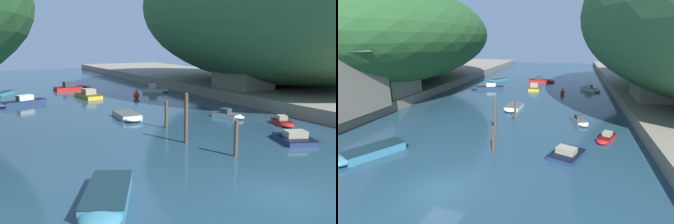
% 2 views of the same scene
% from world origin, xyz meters
% --- Properties ---
extents(water_surface, '(130.00, 130.00, 0.00)m').
position_xyz_m(water_surface, '(0.00, 30.00, 0.00)').
color(water_surface, '#234256').
rests_on(water_surface, ground).
extents(left_bank, '(22.00, 120.00, 1.33)m').
position_xyz_m(left_bank, '(-25.96, 30.00, 0.66)').
color(left_bank, gray).
rests_on(left_bank, ground).
extents(hillside_left, '(39.70, 55.57, 17.82)m').
position_xyz_m(hillside_left, '(-27.06, 26.53, 10.24)').
color(hillside_left, '#285628').
rests_on(hillside_left, left_bank).
extents(boathouse_shed, '(7.37, 7.77, 4.85)m').
position_xyz_m(boathouse_shed, '(-18.69, 19.55, 3.83)').
color(boathouse_shed, gray).
rests_on(boathouse_shed, left_bank).
extents(right_bank_cottage, '(5.18, 7.79, 4.46)m').
position_xyz_m(right_bank_cottage, '(19.10, 26.65, 3.65)').
color(right_bank_cottage, gray).
rests_on(right_bank_cottage, right_bank).
extents(boat_red_skiff, '(2.60, 6.17, 1.26)m').
position_xyz_m(boat_red_skiff, '(0.88, 36.75, 0.39)').
color(boat_red_skiff, gold).
rests_on(boat_red_skiff, water_surface).
extents(boat_far_upstream, '(5.95, 2.41, 1.35)m').
position_xyz_m(boat_far_upstream, '(1.36, 45.48, 0.41)').
color(boat_far_upstream, red).
rests_on(boat_far_upstream, water_surface).
extents(boat_near_quay, '(2.13, 4.59, 0.56)m').
position_xyz_m(boat_near_quay, '(0.33, 20.69, 0.28)').
color(boat_near_quay, white).
rests_on(boat_near_quay, water_surface).
extents(boat_navy_launch, '(3.82, 3.16, 1.25)m').
position_xyz_m(boat_navy_launch, '(11.52, 37.23, 0.39)').
color(boat_navy_launch, silver).
rests_on(boat_navy_launch, water_surface).
extents(boat_moored_right, '(6.53, 3.48, 1.17)m').
position_xyz_m(boat_moored_right, '(-8.01, 34.15, 0.37)').
color(boat_moored_right, navy).
rests_on(boat_moored_right, water_surface).
extents(boat_small_dinghy, '(3.64, 4.68, 0.48)m').
position_xyz_m(boat_small_dinghy, '(-8.99, 44.32, 0.24)').
color(boat_small_dinghy, teal).
rests_on(boat_small_dinghy, water_surface).
extents(boat_cabin_cruiser, '(3.42, 4.45, 0.88)m').
position_xyz_m(boat_cabin_cruiser, '(8.16, 7.37, 0.27)').
color(boat_cabin_cruiser, navy).
rests_on(boat_cabin_cruiser, water_surface).
extents(boat_white_cruiser, '(2.23, 3.52, 0.91)m').
position_xyz_m(boat_white_cruiser, '(9.26, 16.56, 0.29)').
color(boat_white_cruiser, silver).
rests_on(boat_white_cruiser, water_surface).
extents(boat_far_right_bank, '(4.36, 6.17, 0.72)m').
position_xyz_m(boat_far_right_bank, '(-8.15, 2.76, 0.36)').
color(boat_far_right_bank, teal).
rests_on(boat_far_right_bank, water_surface).
extents(boat_mid_channel, '(2.24, 3.35, 0.81)m').
position_xyz_m(boat_mid_channel, '(11.59, 11.68, 0.26)').
color(boat_mid_channel, red).
rests_on(boat_mid_channel, water_surface).
extents(mooring_post_nearest, '(0.27, 0.27, 2.46)m').
position_xyz_m(mooring_post_nearest, '(1.89, 6.27, 1.23)').
color(mooring_post_nearest, '#4C3D2D').
rests_on(mooring_post_nearest, water_surface).
extents(mooring_post_second, '(0.28, 0.28, 3.74)m').
position_xyz_m(mooring_post_second, '(0.75, 10.64, 1.88)').
color(mooring_post_second, '#4C3D2D').
rests_on(mooring_post_second, water_surface).
extents(mooring_post_middle, '(0.28, 0.28, 2.43)m').
position_xyz_m(mooring_post_middle, '(1.74, 15.59, 1.22)').
color(mooring_post_middle, '#4C3D2D').
rests_on(mooring_post_middle, water_surface).
extents(channel_buoy_near, '(0.79, 0.79, 1.19)m').
position_xyz_m(channel_buoy_near, '(6.47, 32.90, 0.46)').
color(channel_buoy_near, red).
rests_on(channel_buoy_near, water_surface).
extents(person_on_quay, '(0.32, 0.43, 1.69)m').
position_xyz_m(person_on_quay, '(-16.13, 18.27, 2.31)').
color(person_on_quay, '#282D3D').
rests_on(person_on_quay, left_bank).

